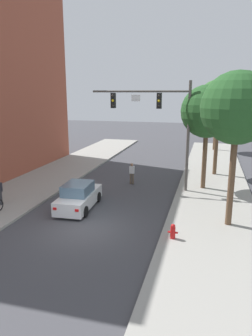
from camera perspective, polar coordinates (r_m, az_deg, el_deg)
ground_plane at (r=16.68m, az=-7.70°, el=-10.93°), size 120.00×120.00×0.00m
sidewalk_right at (r=15.54m, az=15.65°, el=-12.96°), size 5.00×60.00×0.15m
traffic_signal_mast at (r=21.85m, az=6.19°, el=9.49°), size 6.87×0.38×7.50m
car_lead_white at (r=19.32m, az=-8.57°, el=-5.19°), size 2.02×4.33×1.60m
pedestrian_crossing_road at (r=24.01m, az=1.07°, el=-0.83°), size 0.36×0.22×1.64m
fire_hydrant at (r=15.26m, az=8.50°, el=-11.29°), size 0.48×0.24×0.72m
street_tree_nearest at (r=16.26m, az=19.55°, el=10.10°), size 3.55×3.55×7.78m
street_tree_second at (r=22.55m, az=14.53°, el=9.83°), size 3.63×3.63×7.28m
street_tree_third at (r=26.82m, az=16.52°, el=11.16°), size 3.78×3.78×7.78m
street_tree_farthest at (r=38.93m, az=16.22°, el=11.85°), size 3.73×3.73×7.82m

